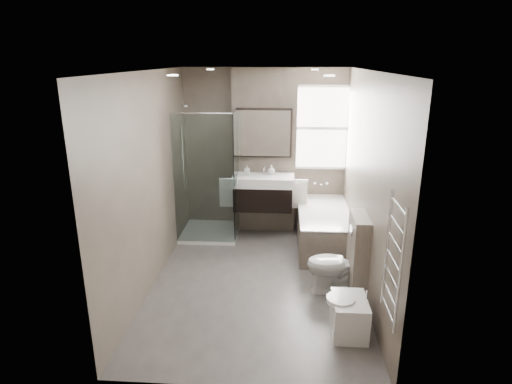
# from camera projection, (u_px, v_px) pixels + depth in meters

# --- Properties ---
(room) EXTENTS (2.70, 3.90, 2.70)m
(room) POSITION_uv_depth(u_px,v_px,m) (257.00, 183.00, 5.13)
(room) COLOR #544F4D
(room) RESTS_ON ground
(vanity_pier) EXTENTS (1.00, 0.25, 2.60)m
(vanity_pier) POSITION_uv_depth(u_px,v_px,m) (264.00, 152.00, 6.82)
(vanity_pier) COLOR #61574D
(vanity_pier) RESTS_ON ground
(vanity) EXTENTS (0.95, 0.47, 0.66)m
(vanity) POSITION_uv_depth(u_px,v_px,m) (263.00, 192.00, 6.66)
(vanity) COLOR black
(vanity) RESTS_ON vanity_pier
(mirror_cabinet) EXTENTS (0.86, 0.08, 0.76)m
(mirror_cabinet) POSITION_uv_depth(u_px,v_px,m) (264.00, 133.00, 6.57)
(mirror_cabinet) COLOR black
(mirror_cabinet) RESTS_ON vanity_pier
(towel_left) EXTENTS (0.24, 0.06, 0.44)m
(towel_left) POSITION_uv_depth(u_px,v_px,m) (227.00, 193.00, 6.68)
(towel_left) COLOR silver
(towel_left) RESTS_ON vanity_pier
(towel_right) EXTENTS (0.24, 0.06, 0.44)m
(towel_right) POSITION_uv_depth(u_px,v_px,m) (299.00, 194.00, 6.61)
(towel_right) COLOR silver
(towel_right) RESTS_ON vanity_pier
(shower_enclosure) EXTENTS (0.90, 0.90, 2.00)m
(shower_enclosure) POSITION_uv_depth(u_px,v_px,m) (215.00, 207.00, 6.71)
(shower_enclosure) COLOR white
(shower_enclosure) RESTS_ON ground
(bathtub) EXTENTS (0.75, 1.60, 0.57)m
(bathtub) POSITION_uv_depth(u_px,v_px,m) (323.00, 227.00, 6.42)
(bathtub) COLOR #61574D
(bathtub) RESTS_ON ground
(window) EXTENTS (0.98, 0.06, 1.33)m
(window) POSITION_uv_depth(u_px,v_px,m) (322.00, 128.00, 6.75)
(window) COLOR white
(window) RESTS_ON room
(toilet) EXTENTS (0.71, 0.41, 0.71)m
(toilet) POSITION_uv_depth(u_px,v_px,m) (336.00, 265.00, 5.15)
(toilet) COLOR white
(toilet) RESTS_ON ground
(cistern_box) EXTENTS (0.19, 0.55, 1.00)m
(cistern_box) POSITION_uv_depth(u_px,v_px,m) (358.00, 256.00, 5.06)
(cistern_box) COLOR #61574D
(cistern_box) RESTS_ON ground
(bidet) EXTENTS (0.42, 0.48, 0.51)m
(bidet) POSITION_uv_depth(u_px,v_px,m) (349.00, 315.00, 4.40)
(bidet) COLOR white
(bidet) RESTS_ON ground
(towel_radiator) EXTENTS (0.03, 0.49, 1.10)m
(towel_radiator) POSITION_uv_depth(u_px,v_px,m) (393.00, 260.00, 3.58)
(towel_radiator) COLOR silver
(towel_radiator) RESTS_ON room
(soap_bottle_a) EXTENTS (0.07, 0.08, 0.17)m
(soap_bottle_a) POSITION_uv_depth(u_px,v_px,m) (247.00, 170.00, 6.56)
(soap_bottle_a) COLOR white
(soap_bottle_a) RESTS_ON vanity
(soap_bottle_b) EXTENTS (0.11, 0.11, 0.15)m
(soap_bottle_b) POSITION_uv_depth(u_px,v_px,m) (271.00, 170.00, 6.64)
(soap_bottle_b) COLOR white
(soap_bottle_b) RESTS_ON vanity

